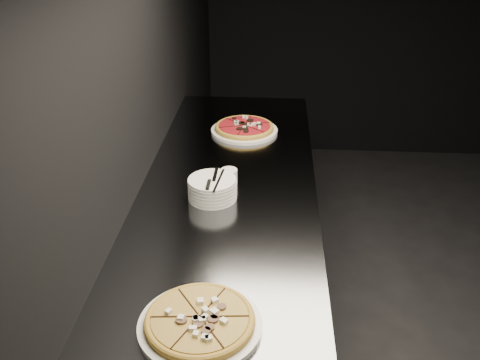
# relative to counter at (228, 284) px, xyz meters

# --- Properties ---
(wall_left) EXTENTS (0.02, 5.00, 2.80)m
(wall_left) POSITION_rel_counter_xyz_m (-0.37, 0.00, 0.94)
(wall_left) COLOR black
(wall_left) RESTS_ON floor
(counter) EXTENTS (0.74, 2.44, 0.92)m
(counter) POSITION_rel_counter_xyz_m (0.00, 0.00, 0.00)
(counter) COLOR slate
(counter) RESTS_ON floor
(pizza_mushroom) EXTENTS (0.36, 0.36, 0.04)m
(pizza_mushroom) POSITION_rel_counter_xyz_m (-0.01, -0.76, 0.48)
(pizza_mushroom) COLOR silver
(pizza_mushroom) RESTS_ON counter
(pizza_tomato) EXTENTS (0.39, 0.39, 0.04)m
(pizza_tomato) POSITION_rel_counter_xyz_m (0.03, 0.67, 0.48)
(pizza_tomato) COLOR silver
(pizza_tomato) RESTS_ON counter
(plate_stack) EXTENTS (0.19, 0.19, 0.09)m
(plate_stack) POSITION_rel_counter_xyz_m (-0.06, -0.02, 0.50)
(plate_stack) COLOR silver
(plate_stack) RESTS_ON counter
(cutlery) EXTENTS (0.08, 0.21, 0.01)m
(cutlery) POSITION_rel_counter_xyz_m (-0.05, -0.04, 0.55)
(cutlery) COLOR silver
(cutlery) RESTS_ON plate_stack
(ramekin) EXTENTS (0.07, 0.07, 0.06)m
(ramekin) POSITION_rel_counter_xyz_m (-0.00, 0.11, 0.49)
(ramekin) COLOR silver
(ramekin) RESTS_ON counter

